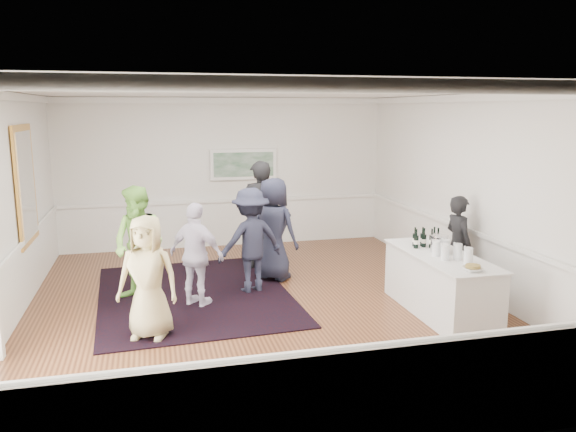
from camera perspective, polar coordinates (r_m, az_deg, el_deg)
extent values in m
plane|color=brown|center=(8.71, -2.66, -9.03)|extent=(8.00, 8.00, 0.00)
cube|color=white|center=(8.19, -2.86, 12.52)|extent=(7.00, 8.00, 0.02)
cube|color=white|center=(8.37, -26.96, 0.32)|extent=(0.02, 8.00, 3.20)
cube|color=white|center=(9.60, 18.20, 2.16)|extent=(0.02, 8.00, 3.20)
cube|color=white|center=(12.22, -6.42, 4.38)|extent=(7.00, 0.02, 3.20)
cube|color=white|center=(4.54, 7.19, -6.61)|extent=(7.00, 0.02, 3.20)
cube|color=gold|center=(9.59, -25.11, 2.88)|extent=(0.04, 1.25, 1.85)
cube|color=white|center=(9.59, -24.97, 2.89)|extent=(0.01, 1.05, 1.65)
cube|color=white|center=(12.21, -4.54, 5.26)|extent=(1.44, 0.05, 0.66)
cube|color=#225B31|center=(12.17, -4.51, 5.24)|extent=(1.30, 0.01, 0.52)
cube|color=black|center=(9.29, -9.51, -7.83)|extent=(3.16, 4.03, 0.02)
cube|color=silver|center=(8.53, 15.19, -6.73)|extent=(0.78, 2.14, 0.88)
cube|color=silver|center=(8.41, 15.34, -3.85)|extent=(0.84, 2.20, 0.02)
imported|color=black|center=(9.46, 16.90, -2.82)|extent=(0.43, 0.61, 1.60)
imported|color=tan|center=(7.51, -14.06, -6.05)|extent=(0.92, 0.75, 1.63)
imported|color=#87D153|center=(8.90, -14.87, -2.85)|extent=(1.12, 1.09, 1.81)
imported|color=silver|center=(8.57, -9.27, -3.92)|extent=(0.97, 0.89, 1.59)
imported|color=#202235|center=(9.14, -3.81, -2.48)|extent=(1.23, 0.90, 1.71)
imported|color=black|center=(10.46, -2.90, 0.11)|extent=(0.78, 0.54, 2.03)
imported|color=#202235|center=(9.77, -1.48, -1.34)|extent=(1.02, 1.03, 1.80)
cylinder|color=#77BA42|center=(8.08, 15.68, -3.51)|extent=(0.12, 0.12, 0.24)
cylinder|color=#E64366|center=(8.16, 16.87, -3.43)|extent=(0.12, 0.12, 0.24)
cylinder|color=#89C145|center=(8.27, 14.84, -3.14)|extent=(0.12, 0.12, 0.24)
cylinder|color=white|center=(7.98, 17.85, -3.81)|extent=(0.12, 0.12, 0.24)
cylinder|color=silver|center=(8.38, 15.74, -3.01)|extent=(0.12, 0.12, 0.24)
cylinder|color=silver|center=(8.53, 15.06, -2.76)|extent=(0.26, 0.26, 0.25)
imported|color=white|center=(7.68, 18.26, -5.08)|extent=(0.26, 0.26, 0.06)
cylinder|color=olive|center=(7.67, 18.27, -4.91)|extent=(0.19, 0.19, 0.04)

